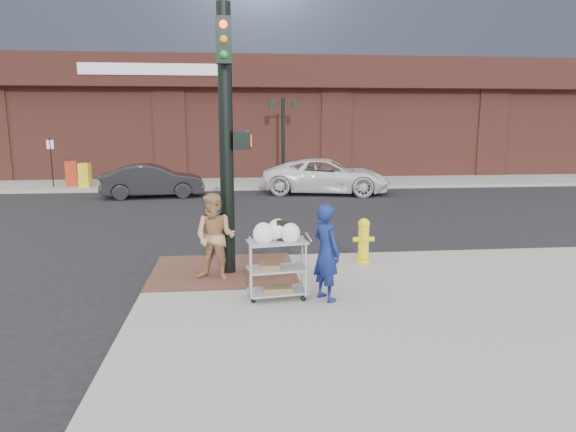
{
  "coord_description": "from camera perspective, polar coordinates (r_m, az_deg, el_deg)",
  "views": [
    {
      "loc": [
        -0.35,
        -8.93,
        3.05
      ],
      "look_at": [
        0.66,
        0.76,
        1.25
      ],
      "focal_mm": 32.0,
      "sensor_mm": 36.0,
      "label": 1
    }
  ],
  "objects": [
    {
      "name": "minivan_white",
      "position": [
        22.08,
        4.36,
        4.43
      ],
      "size": [
        5.79,
        3.65,
        1.49
      ],
      "primitive_type": "imported",
      "rotation": [
        0.0,
        0.0,
        1.34
      ],
      "color": "white",
      "rests_on": "ground"
    },
    {
      "name": "ground",
      "position": [
        9.44,
        -3.54,
        -8.4
      ],
      "size": [
        220.0,
        220.0,
        0.0
      ],
      "primitive_type": "plane",
      "color": "black",
      "rests_on": "ground"
    },
    {
      "name": "utility_cart",
      "position": [
        8.5,
        -1.19,
        -5.26
      ],
      "size": [
        1.02,
        0.67,
        1.32
      ],
      "color": "gray",
      "rests_on": "sidewalk_near"
    },
    {
      "name": "sedan_dark",
      "position": [
        21.63,
        -14.77,
        3.8
      ],
      "size": [
        4.23,
        1.9,
        1.35
      ],
      "primitive_type": "imported",
      "rotation": [
        0.0,
        0.0,
        1.69
      ],
      "color": "black",
      "rests_on": "ground"
    },
    {
      "name": "fire_hydrant",
      "position": [
        10.74,
        8.39,
        -2.67
      ],
      "size": [
        0.44,
        0.31,
        0.94
      ],
      "color": "yellow",
      "rests_on": "sidewalk_near"
    },
    {
      "name": "newsbox_yellow",
      "position": [
        24.76,
        -21.64,
        4.24
      ],
      "size": [
        0.5,
        0.46,
        1.08
      ],
      "primitive_type": "cube",
      "rotation": [
        0.0,
        0.0,
        -0.12
      ],
      "color": "gold",
      "rests_on": "sidewalk_far"
    },
    {
      "name": "newsbox_red",
      "position": [
        25.44,
        -22.98,
        4.37
      ],
      "size": [
        0.59,
        0.56,
        1.14
      ],
      "primitive_type": "cube",
      "rotation": [
        0.0,
        0.0,
        0.33
      ],
      "color": "#B52E14",
      "rests_on": "sidewalk_far"
    },
    {
      "name": "woman_blue",
      "position": [
        8.4,
        4.29,
        -4.02
      ],
      "size": [
        0.61,
        0.7,
        1.6
      ],
      "primitive_type": "imported",
      "rotation": [
        0.0,
        0.0,
        2.05
      ],
      "color": "navy",
      "rests_on": "sidewalk_near"
    },
    {
      "name": "lamp_post",
      "position": [
        25.05,
        -0.55,
        9.46
      ],
      "size": [
        1.32,
        0.22,
        4.0
      ],
      "color": "black",
      "rests_on": "sidewalk_far"
    },
    {
      "name": "newsbox_blue",
      "position": [
        24.83,
        -15.12,
        4.48
      ],
      "size": [
        0.49,
        0.47,
        0.95
      ],
      "primitive_type": "cube",
      "rotation": [
        0.0,
        0.0,
        -0.33
      ],
      "color": "#161B95",
      "rests_on": "sidewalk_far"
    },
    {
      "name": "parking_sign",
      "position": [
        25.35,
        -24.79,
        5.42
      ],
      "size": [
        0.05,
        0.05,
        2.2
      ],
      "primitive_type": "cylinder",
      "color": "black",
      "rests_on": "sidewalk_far"
    },
    {
      "name": "sidewalk_far",
      "position": [
        43.0,
        11.54,
        6.27
      ],
      "size": [
        65.0,
        36.0,
        0.15
      ],
      "primitive_type": "cube",
      "color": "gray",
      "rests_on": "ground"
    },
    {
      "name": "pedestrian_tan",
      "position": [
        9.51,
        -8.09,
        -2.34
      ],
      "size": [
        0.95,
        0.84,
        1.62
      ],
      "primitive_type": "imported",
      "rotation": [
        0.0,
        0.0,
        -0.34
      ],
      "color": "#AB7B50",
      "rests_on": "sidewalk_near"
    },
    {
      "name": "brick_curb_ramp",
      "position": [
        10.25,
        -7.13,
        -6.02
      ],
      "size": [
        2.8,
        2.4,
        0.01
      ],
      "primitive_type": "cube",
      "color": "brown",
      "rests_on": "sidewalk_near"
    },
    {
      "name": "traffic_signal_pole",
      "position": [
        9.71,
        -6.77,
        9.1
      ],
      "size": [
        0.61,
        0.51,
        5.0
      ],
      "color": "black",
      "rests_on": "sidewalk_near"
    }
  ]
}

